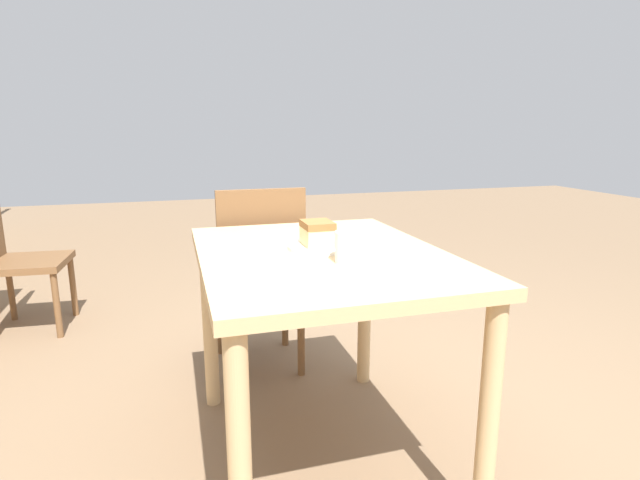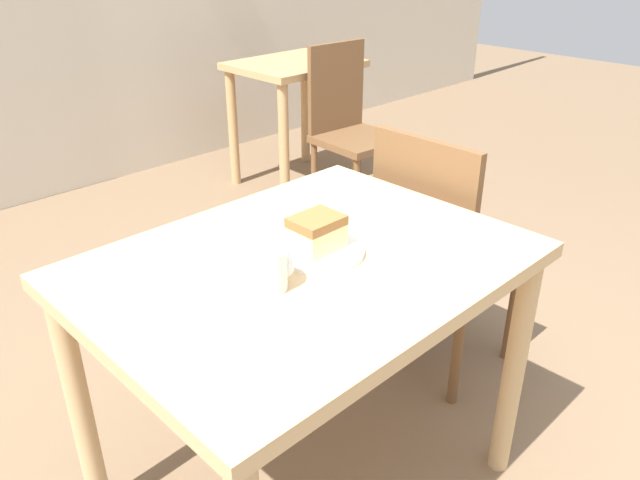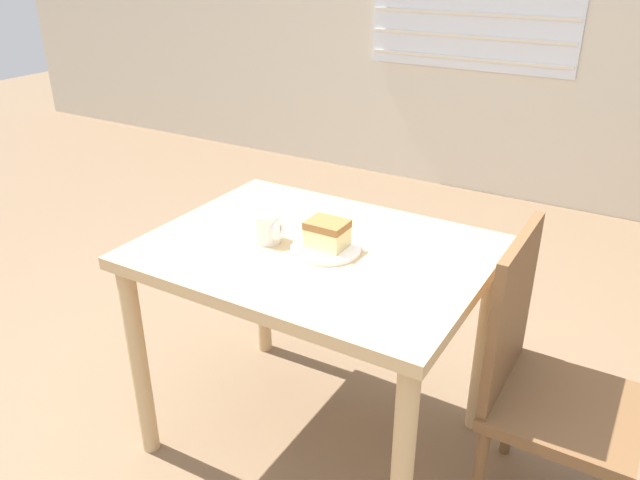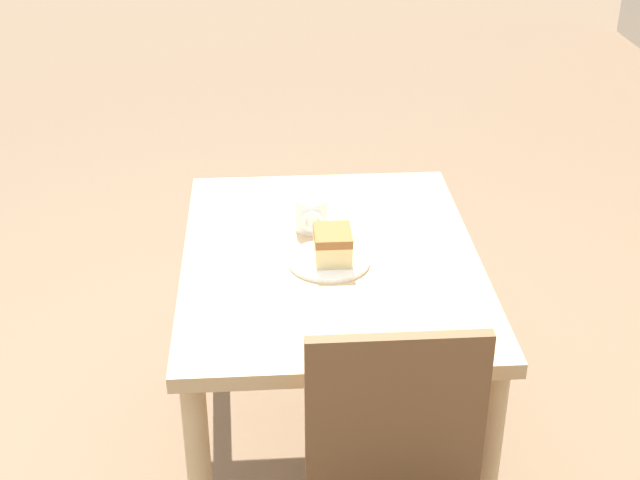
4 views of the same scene
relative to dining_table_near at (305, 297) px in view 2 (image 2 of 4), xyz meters
name	(u,v)px [view 2 (image 2 of 4)]	position (x,y,z in m)	size (l,w,h in m)	color
dining_table_near	(305,297)	(0.00, 0.00, 0.00)	(1.06, 0.81, 0.78)	tan
dining_table_far	(295,89)	(1.67, 1.87, -0.07)	(0.72, 0.58, 0.77)	tan
chair_near_window	(438,253)	(0.72, 0.10, -0.18)	(0.42, 0.42, 0.92)	brown
chair_far_corner	(350,124)	(1.65, 1.39, -0.18)	(0.45, 0.45, 0.92)	brown
plate	(320,251)	(0.04, -0.01, 0.12)	(0.22, 0.22, 0.01)	white
cake_slice	(317,232)	(0.04, 0.00, 0.17)	(0.12, 0.10, 0.08)	beige
coffee_mug	(268,269)	(-0.15, -0.04, 0.16)	(0.10, 0.09, 0.10)	white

